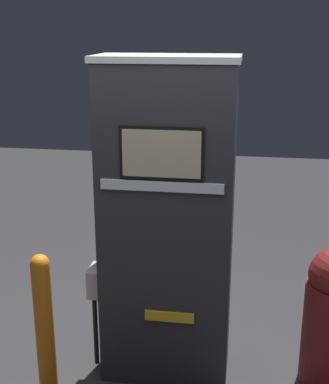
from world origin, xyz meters
name	(u,v)px	position (x,y,z in m)	size (l,w,h in m)	color
gas_pump	(167,225)	(0.00, 0.22, 1.10)	(0.97, 0.47, 2.20)	#28282D
safety_bollard	(45,327)	(-0.72, -0.24, 0.55)	(0.12, 0.12, 1.04)	orange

